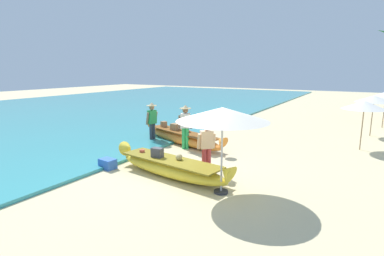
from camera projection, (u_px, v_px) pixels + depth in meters
The scene contains 11 objects.
ground_plane at pixel (191, 179), 8.63m from camera, with size 80.00×80.00×0.00m, color beige.
sea at pixel (79, 110), 22.76m from camera, with size 24.00×56.00×0.10m, color teal.
boat_yellow_foreground at pixel (170, 167), 8.78m from camera, with size 4.29×1.32×0.83m.
boat_orange_midground at pixel (182, 137), 12.57m from camera, with size 4.76×2.17×0.81m.
person_vendor_hatted at pixel (185, 124), 11.69m from camera, with size 0.58×0.44×1.74m.
person_tourist_customer at pixel (207, 145), 8.92m from camera, with size 0.52×0.52×1.55m.
person_vendor_assistant at pixel (152, 119), 12.95m from camera, with size 0.44×0.58×1.69m.
patio_umbrella_large at pixel (223, 115), 7.27m from camera, with size 2.28×2.28×2.19m.
parasol_row_0 at pixel (364, 105), 11.42m from camera, with size 1.60×1.60×1.91m.
parasol_row_1 at pixel (374, 99), 13.81m from camera, with size 1.60×1.60×1.91m.
cooler_box at pixel (108, 164), 9.49m from camera, with size 0.52×0.36×0.32m, color blue.
Camera 1 is at (4.21, -7.02, 3.10)m, focal length 28.15 mm.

